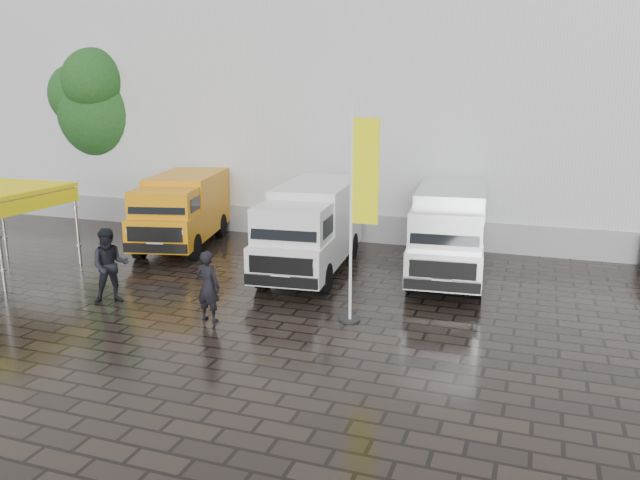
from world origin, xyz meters
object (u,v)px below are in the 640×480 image
object	(u,v)px
van_silver	(449,234)
person_tent	(110,266)
flagpole	(359,207)
van_yellow	(182,212)
van_white	(311,230)
person_front	(208,286)

from	to	relation	value
van_silver	person_tent	size ratio (longest dim) A/B	2.99
flagpole	person_tent	bearing A→B (deg)	-173.11
flagpole	van_silver	bearing A→B (deg)	72.41
person_tent	van_yellow	bearing A→B (deg)	68.57
van_white	flagpole	distance (m)	4.57
van_yellow	person_tent	size ratio (longest dim) A/B	2.74
van_white	van_silver	bearing A→B (deg)	8.57
van_yellow	flagpole	distance (m)	9.35
flagpole	person_tent	distance (m)	6.64
van_silver	person_tent	distance (m)	9.43
van_yellow	van_silver	xyz separation A→B (m)	(9.21, -0.44, 0.03)
van_yellow	person_front	bearing A→B (deg)	-67.63
van_silver	person_tent	world-z (taller)	van_silver
van_yellow	person_tent	xyz separation A→B (m)	(1.42, -5.74, -0.26)
van_yellow	person_tent	bearing A→B (deg)	-89.85
van_yellow	van_silver	size ratio (longest dim) A/B	0.92
person_front	person_tent	bearing A→B (deg)	1.31
van_yellow	person_tent	distance (m)	5.92
van_yellow	person_front	distance (m)	7.56
van_silver	flagpole	world-z (taller)	flagpole
van_white	flagpole	bearing A→B (deg)	-60.61
van_yellow	person_front	size ratio (longest dim) A/B	3.12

